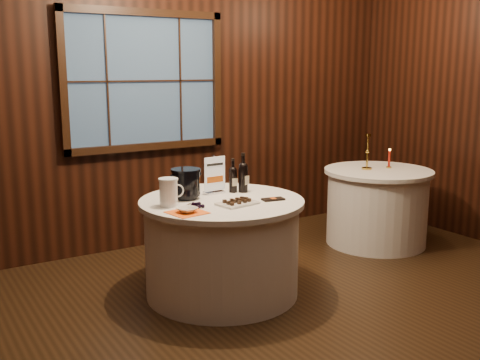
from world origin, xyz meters
TOP-DOWN VIEW (x-y plane):
  - ground at (0.00, 0.00)m, footprint 6.00×6.00m
  - back_wall at (0.00, 2.48)m, footprint 6.00×0.10m
  - main_table at (0.00, 1.00)m, footprint 1.28×1.28m
  - side_table at (2.00, 1.30)m, footprint 1.08×1.08m
  - sign_stand at (0.06, 1.21)m, footprint 0.19×0.10m
  - port_bottle_left at (0.21, 1.17)m, footprint 0.07×0.07m
  - port_bottle_right at (0.28, 1.13)m, footprint 0.08×0.09m
  - ice_bucket at (-0.22, 1.17)m, footprint 0.23×0.23m
  - chocolate_plate at (0.02, 0.79)m, footprint 0.32×0.24m
  - chocolate_box at (0.32, 0.77)m, footprint 0.18×0.11m
  - grape_bunch at (-0.29, 0.87)m, footprint 0.18×0.11m
  - glass_pitcher at (-0.44, 1.02)m, footprint 0.19×0.15m
  - orange_napkin at (-0.41, 0.77)m, footprint 0.27×0.27m
  - cracker_bowl at (-0.41, 0.77)m, footprint 0.17×0.17m
  - brass_candlestick at (1.90, 1.37)m, footprint 0.10×0.10m
  - red_candle at (2.15, 1.31)m, footprint 0.05×0.05m

SIDE VIEW (x-z plane):
  - ground at x=0.00m, z-range 0.00..0.00m
  - main_table at x=0.00m, z-range 0.00..0.77m
  - side_table at x=2.00m, z-range 0.00..0.77m
  - orange_napkin at x=-0.41m, z-range 0.77..0.77m
  - chocolate_box at x=0.32m, z-range 0.77..0.78m
  - chocolate_plate at x=0.02m, z-range 0.77..0.81m
  - grape_bunch at x=-0.29m, z-range 0.77..0.81m
  - cracker_bowl at x=-0.41m, z-range 0.77..0.81m
  - red_candle at x=2.15m, z-range 0.75..0.95m
  - glass_pitcher at x=-0.44m, z-range 0.77..0.98m
  - sign_stand at x=0.06m, z-range 0.72..1.03m
  - port_bottle_left at x=0.21m, z-range 0.75..1.03m
  - ice_bucket at x=-0.22m, z-range 0.78..1.01m
  - brass_candlestick at x=1.90m, z-range 0.72..1.08m
  - port_bottle_right at x=0.28m, z-range 0.75..1.07m
  - back_wall at x=0.00m, z-range 0.04..3.04m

